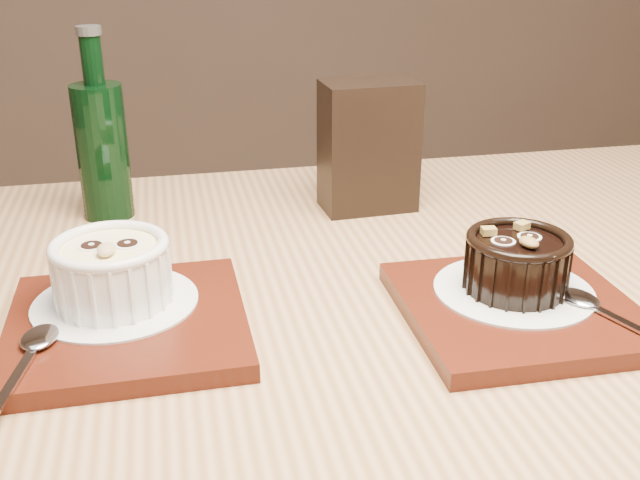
# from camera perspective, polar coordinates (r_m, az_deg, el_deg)

# --- Properties ---
(table) EXTENTS (1.24, 0.86, 0.75)m
(table) POSITION_cam_1_polar(r_m,az_deg,el_deg) (0.65, 0.95, -12.96)
(table) COLOR #9C6E44
(table) RESTS_ON ground
(tray_left) EXTENTS (0.19, 0.19, 0.01)m
(tray_left) POSITION_cam_1_polar(r_m,az_deg,el_deg) (0.60, -14.43, -6.28)
(tray_left) COLOR #4E190D
(tray_left) RESTS_ON table
(doily_left) EXTENTS (0.13, 0.13, 0.00)m
(doily_left) POSITION_cam_1_polar(r_m,az_deg,el_deg) (0.62, -15.31, -4.58)
(doily_left) COLOR white
(doily_left) RESTS_ON tray_left
(ramekin_white) EXTENTS (0.09, 0.09, 0.05)m
(ramekin_white) POSITION_cam_1_polar(r_m,az_deg,el_deg) (0.60, -15.60, -2.12)
(ramekin_white) COLOR white
(ramekin_white) RESTS_ON doily_left
(spoon_left) EXTENTS (0.06, 0.14, 0.01)m
(spoon_left) POSITION_cam_1_polar(r_m,az_deg,el_deg) (0.55, -21.69, -8.73)
(spoon_left) COLOR silver
(spoon_left) RESTS_ON tray_left
(tray_right) EXTENTS (0.19, 0.19, 0.01)m
(tray_right) POSITION_cam_1_polar(r_m,az_deg,el_deg) (0.62, 14.80, -5.09)
(tray_right) COLOR #4E190D
(tray_right) RESTS_ON table
(doily_right) EXTENTS (0.13, 0.13, 0.00)m
(doily_right) POSITION_cam_1_polar(r_m,az_deg,el_deg) (0.63, 14.53, -3.72)
(doily_right) COLOR white
(doily_right) RESTS_ON tray_right
(ramekin_dark) EXTENTS (0.08, 0.08, 0.05)m
(ramekin_dark) POSITION_cam_1_polar(r_m,az_deg,el_deg) (0.62, 14.77, -1.49)
(ramekin_dark) COLOR black
(ramekin_dark) RESTS_ON doily_right
(spoon_right) EXTENTS (0.06, 0.14, 0.01)m
(spoon_right) POSITION_cam_1_polar(r_m,az_deg,el_deg) (0.61, 21.57, -5.39)
(spoon_right) COLOR silver
(spoon_right) RESTS_ON tray_right
(condiment_stand) EXTENTS (0.10, 0.06, 0.14)m
(condiment_stand) POSITION_cam_1_polar(r_m,az_deg,el_deg) (0.82, 3.72, 7.12)
(condiment_stand) COLOR black
(condiment_stand) RESTS_ON table
(green_bottle) EXTENTS (0.05, 0.05, 0.20)m
(green_bottle) POSITION_cam_1_polar(r_m,az_deg,el_deg) (0.82, -16.27, 6.87)
(green_bottle) COLOR black
(green_bottle) RESTS_ON table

